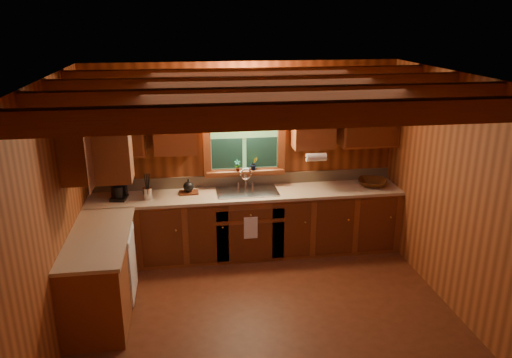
{
  "coord_description": "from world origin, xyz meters",
  "views": [
    {
      "loc": [
        -0.8,
        -4.55,
        3.16
      ],
      "look_at": [
        0.0,
        0.8,
        1.35
      ],
      "focal_mm": 34.35,
      "sensor_mm": 36.0,
      "label": 1
    }
  ],
  "objects_px": {
    "cutting_board": "(189,193)",
    "wicker_basket": "(372,183)",
    "sink": "(247,195)",
    "coffee_maker": "(118,186)"
  },
  "relations": [
    {
      "from": "sink",
      "to": "coffee_maker",
      "type": "distance_m",
      "value": 1.69
    },
    {
      "from": "cutting_board",
      "to": "wicker_basket",
      "type": "xyz_separation_m",
      "value": [
        2.54,
        -0.08,
        0.04
      ]
    },
    {
      "from": "cutting_board",
      "to": "wicker_basket",
      "type": "height_order",
      "value": "wicker_basket"
    },
    {
      "from": "coffee_maker",
      "to": "cutting_board",
      "type": "xyz_separation_m",
      "value": [
        0.9,
        0.05,
        -0.16
      ]
    },
    {
      "from": "wicker_basket",
      "to": "sink",
      "type": "bearing_deg",
      "value": 179.31
    },
    {
      "from": "coffee_maker",
      "to": "wicker_basket",
      "type": "distance_m",
      "value": 3.44
    },
    {
      "from": "cutting_board",
      "to": "wicker_basket",
      "type": "bearing_deg",
      "value": -3.9
    },
    {
      "from": "sink",
      "to": "wicker_basket",
      "type": "xyz_separation_m",
      "value": [
        1.76,
        -0.02,
        0.09
      ]
    },
    {
      "from": "coffee_maker",
      "to": "cutting_board",
      "type": "relative_size",
      "value": 1.36
    },
    {
      "from": "cutting_board",
      "to": "wicker_basket",
      "type": "relative_size",
      "value": 0.65
    }
  ]
}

